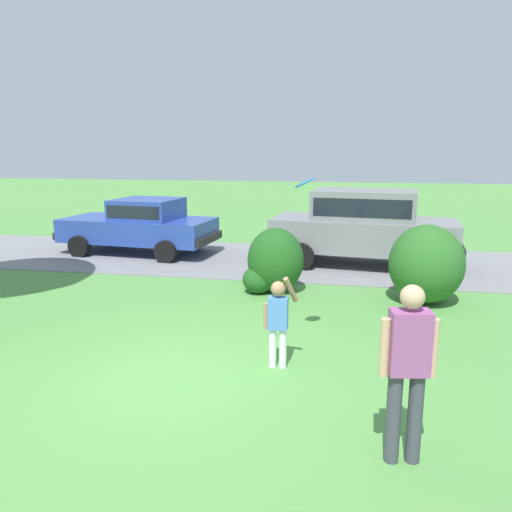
# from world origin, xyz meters

# --- Properties ---
(ground_plane) EXTENTS (80.00, 80.00, 0.00)m
(ground_plane) POSITION_xyz_m (0.00, 0.00, 0.00)
(ground_plane) COLOR #518E42
(driveway_strip) EXTENTS (28.00, 4.40, 0.02)m
(driveway_strip) POSITION_xyz_m (0.00, 7.19, 0.01)
(driveway_strip) COLOR slate
(driveway_strip) RESTS_ON ground
(shrub_near_tree) EXTENTS (1.24, 1.05, 1.34)m
(shrub_near_tree) POSITION_xyz_m (0.74, 4.27, 0.62)
(shrub_near_tree) COLOR #1E511C
(shrub_near_tree) RESTS_ON ground
(shrub_centre_left) EXTENTS (1.41, 1.49, 1.51)m
(shrub_centre_left) POSITION_xyz_m (3.72, 4.11, 0.76)
(shrub_centre_left) COLOR #286023
(shrub_centre_left) RESTS_ON ground
(parked_sedan) EXTENTS (4.55, 2.39, 1.56)m
(parked_sedan) POSITION_xyz_m (-3.52, 7.44, 0.85)
(parked_sedan) COLOR #28429E
(parked_sedan) RESTS_ON ground
(parked_suv) EXTENTS (4.87, 2.49, 1.92)m
(parked_suv) POSITION_xyz_m (2.61, 7.04, 1.08)
(parked_suv) COLOR gray
(parked_suv) RESTS_ON ground
(child_thrower) EXTENTS (0.45, 0.27, 1.29)m
(child_thrower) POSITION_xyz_m (1.35, 0.67, 0.72)
(child_thrower) COLOR white
(child_thrower) RESTS_ON ground
(frisbee) EXTENTS (0.27, 0.28, 0.17)m
(frisbee) POSITION_xyz_m (1.61, 1.28, 2.46)
(frisbee) COLOR #337FDB
(adult_onlooker) EXTENTS (0.52, 0.28, 1.74)m
(adult_onlooker) POSITION_xyz_m (2.81, -1.18, 0.98)
(adult_onlooker) COLOR #3F3F4C
(adult_onlooker) RESTS_ON ground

